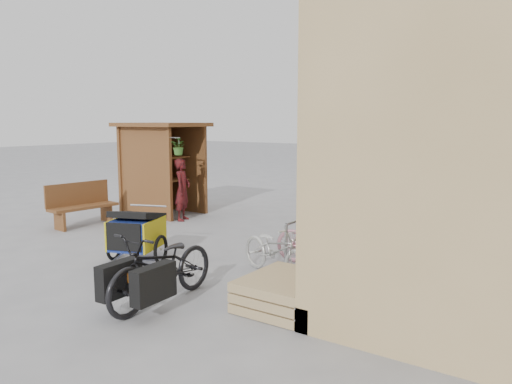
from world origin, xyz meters
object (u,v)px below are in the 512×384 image
Objects in this scene: bike_2 at (338,228)px; bike_5 at (368,210)px; child_trailer at (137,231)px; bike_4 at (359,216)px; shopping_carts at (446,194)px; bike_3 at (346,219)px; bench at (81,204)px; bike_7 at (384,204)px; bike_1 at (317,239)px; cargo_bike at (162,267)px; bike_6 at (386,208)px; kiosk at (159,155)px; bike_0 at (276,250)px; pallet_stack at (285,292)px; person_kiosk at (182,190)px.

bike_5 is at bearing 19.67° from bike_2.
bike_4 reaches higher than child_trailer.
shopping_carts is 0.94× the size of bike_2.
bike_3 is 0.66m from bike_4.
bike_7 is (5.80, 4.20, -0.03)m from bench.
shopping_carts reaches higher than bike_1.
child_trailer is at bearing 144.12° from cargo_bike.
bench is at bearing 117.35° from bike_6.
bike_2 is (-0.75, -4.82, -0.15)m from shopping_carts.
bench is (-0.41, -2.16, -1.03)m from kiosk.
bike_0 is 3.03m from bike_4.
pallet_stack is 1.38m from bike_0.
bike_1 is (-0.58, -5.98, -0.11)m from shopping_carts.
bike_2 is at bearing 173.23° from bike_6.
person_kiosk is at bearing 55.23° from bench.
bike_6 is at bearing 16.48° from bike_0.
bike_2 is (-0.75, 3.13, 0.21)m from pallet_stack.
bike_6 is (0.11, 1.28, -0.01)m from bike_4.
bike_6 is at bearing -103.97° from shopping_carts.
person_kiosk is at bearing -139.29° from shopping_carts.
child_trailer is 1.03× the size of bike_2.
bike_6 is at bearing 8.57° from bike_5.
kiosk is 5.87m from bike_7.
kiosk is 4.69m from child_trailer.
child_trailer is 1.02× the size of bike_7.
bench is 2.38m from person_kiosk.
bike_4 reaches higher than bike_2.
bike_6 is (4.51, 1.85, -0.28)m from person_kiosk.
bike_6 reaches higher than child_trailer.
cargo_bike is (1.88, -1.24, -0.02)m from child_trailer.
bench is at bearing 129.54° from bike_4.
kiosk reaches higher than bike_0.
bike_3 is at bearing -4.42° from kiosk.
bike_4 is at bearing 27.46° from bench.
bench is 1.03× the size of bike_2.
bike_0 is (-0.84, -6.88, -0.14)m from shopping_carts.
bike_6 reaches higher than bike_7.
bike_5 is at bearing -18.57° from bike_3.
bike_7 is (-0.13, 2.79, 0.06)m from bike_2.
child_trailer is 0.87× the size of bike_4.
shopping_carts is at bearing 78.28° from cargo_bike.
bike_7 is (2.42, 5.52, -0.05)m from child_trailer.
bike_4 is 1.03× the size of bike_5.
bike_0 is 0.86× the size of bike_4.
bike_1 reaches higher than bike_2.
shopping_carts is (6.68, 6.24, 0.05)m from bench.
bike_3 is at bearing 78.27° from cargo_bike.
bike_7 is at bearing 20.09° from bike_6.
bike_3 is at bearing 101.99° from pallet_stack.
bike_6 is at bearing 40.93° from child_trailer.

